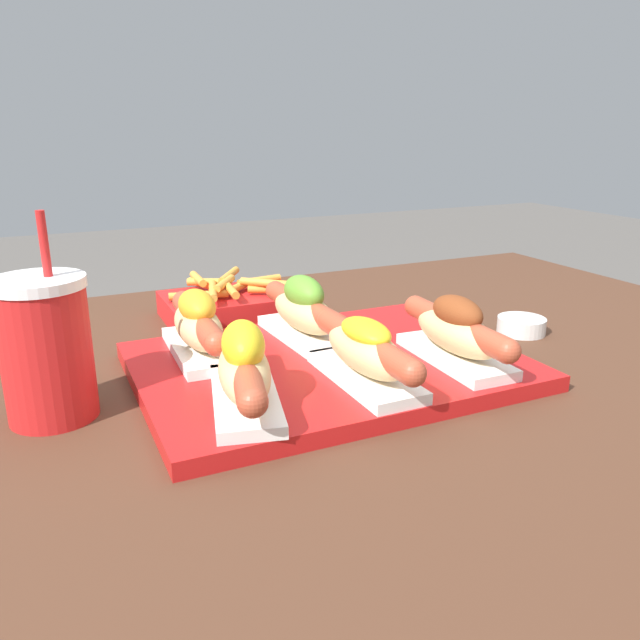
{
  "coord_description": "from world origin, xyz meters",
  "views": [
    {
      "loc": [
        -0.25,
        -0.58,
        1.02
      ],
      "look_at": [
        0.04,
        0.03,
        0.81
      ],
      "focal_mm": 35.0,
      "sensor_mm": 36.0,
      "label": 1
    }
  ],
  "objects_px": {
    "hot_dog_1": "(365,351)",
    "fries_basket": "(229,304)",
    "hot_dog_3": "(198,325)",
    "drink_cup": "(46,349)",
    "sauce_bowl": "(521,325)",
    "hot_dog_4": "(304,311)",
    "hot_dog_2": "(456,332)",
    "serving_tray": "(327,366)",
    "hot_dog_0": "(244,369)"
  },
  "relations": [
    {
      "from": "hot_dog_1",
      "to": "fries_basket",
      "type": "relative_size",
      "value": 1.06
    },
    {
      "from": "hot_dog_3",
      "to": "drink_cup",
      "type": "height_order",
      "value": "drink_cup"
    },
    {
      "from": "hot_dog_1",
      "to": "sauce_bowl",
      "type": "distance_m",
      "value": 0.31
    },
    {
      "from": "hot_dog_4",
      "to": "fries_basket",
      "type": "distance_m",
      "value": 0.19
    },
    {
      "from": "drink_cup",
      "to": "sauce_bowl",
      "type": "bearing_deg",
      "value": 0.61
    },
    {
      "from": "hot_dog_2",
      "to": "hot_dog_4",
      "type": "bearing_deg",
      "value": 130.53
    },
    {
      "from": "serving_tray",
      "to": "hot_dog_0",
      "type": "xyz_separation_m",
      "value": [
        -0.12,
        -0.08,
        0.04
      ]
    },
    {
      "from": "serving_tray",
      "to": "drink_cup",
      "type": "bearing_deg",
      "value": 177.65
    },
    {
      "from": "hot_dog_1",
      "to": "hot_dog_2",
      "type": "xyz_separation_m",
      "value": [
        0.12,
        0.01,
        0.0
      ]
    },
    {
      "from": "sauce_bowl",
      "to": "hot_dog_3",
      "type": "bearing_deg",
      "value": 172.41
    },
    {
      "from": "drink_cup",
      "to": "hot_dog_3",
      "type": "bearing_deg",
      "value": 21.57
    },
    {
      "from": "fries_basket",
      "to": "hot_dog_2",
      "type": "bearing_deg",
      "value": -63.14
    },
    {
      "from": "hot_dog_1",
      "to": "hot_dog_0",
      "type": "bearing_deg",
      "value": -179.8
    },
    {
      "from": "hot_dog_0",
      "to": "hot_dog_2",
      "type": "height_order",
      "value": "hot_dog_0"
    },
    {
      "from": "hot_dog_0",
      "to": "fries_basket",
      "type": "relative_size",
      "value": 1.03
    },
    {
      "from": "drink_cup",
      "to": "hot_dog_0",
      "type": "bearing_deg",
      "value": -27.99
    },
    {
      "from": "hot_dog_2",
      "to": "hot_dog_1",
      "type": "bearing_deg",
      "value": -176.0
    },
    {
      "from": "hot_dog_2",
      "to": "fries_basket",
      "type": "xyz_separation_m",
      "value": [
        -0.16,
        0.32,
        -0.03
      ]
    },
    {
      "from": "serving_tray",
      "to": "hot_dog_4",
      "type": "relative_size",
      "value": 2.12
    },
    {
      "from": "hot_dog_1",
      "to": "drink_cup",
      "type": "distance_m",
      "value": 0.31
    },
    {
      "from": "hot_dog_4",
      "to": "sauce_bowl",
      "type": "distance_m",
      "value": 0.31
    },
    {
      "from": "hot_dog_0",
      "to": "sauce_bowl",
      "type": "bearing_deg",
      "value": 12.52
    },
    {
      "from": "hot_dog_1",
      "to": "sauce_bowl",
      "type": "height_order",
      "value": "hot_dog_1"
    },
    {
      "from": "hot_dog_0",
      "to": "hot_dog_3",
      "type": "xyz_separation_m",
      "value": [
        -0.0,
        0.15,
        -0.0
      ]
    },
    {
      "from": "hot_dog_2",
      "to": "hot_dog_3",
      "type": "relative_size",
      "value": 1.0
    },
    {
      "from": "serving_tray",
      "to": "hot_dog_0",
      "type": "bearing_deg",
      "value": -148.25
    },
    {
      "from": "hot_dog_3",
      "to": "sauce_bowl",
      "type": "distance_m",
      "value": 0.43
    },
    {
      "from": "drink_cup",
      "to": "fries_basket",
      "type": "bearing_deg",
      "value": 44.32
    },
    {
      "from": "drink_cup",
      "to": "fries_basket",
      "type": "relative_size",
      "value": 1.06
    },
    {
      "from": "hot_dog_0",
      "to": "hot_dog_1",
      "type": "relative_size",
      "value": 0.98
    },
    {
      "from": "fries_basket",
      "to": "drink_cup",
      "type": "bearing_deg",
      "value": -135.68
    },
    {
      "from": "hot_dog_0",
      "to": "hot_dog_2",
      "type": "relative_size",
      "value": 0.98
    },
    {
      "from": "hot_dog_4",
      "to": "fries_basket",
      "type": "bearing_deg",
      "value": 103.07
    },
    {
      "from": "serving_tray",
      "to": "fries_basket",
      "type": "distance_m",
      "value": 0.26
    },
    {
      "from": "hot_dog_0",
      "to": "fries_basket",
      "type": "distance_m",
      "value": 0.34
    },
    {
      "from": "hot_dog_1",
      "to": "hot_dog_2",
      "type": "bearing_deg",
      "value": 4.0
    },
    {
      "from": "fries_basket",
      "to": "sauce_bowl",
      "type": "bearing_deg",
      "value": -35.05
    },
    {
      "from": "hot_dog_1",
      "to": "fries_basket",
      "type": "distance_m",
      "value": 0.34
    },
    {
      "from": "hot_dog_2",
      "to": "fries_basket",
      "type": "distance_m",
      "value": 0.36
    },
    {
      "from": "hot_dog_1",
      "to": "hot_dog_3",
      "type": "xyz_separation_m",
      "value": [
        -0.13,
        0.15,
        0.0
      ]
    },
    {
      "from": "serving_tray",
      "to": "fries_basket",
      "type": "bearing_deg",
      "value": 98.47
    },
    {
      "from": "hot_dog_4",
      "to": "drink_cup",
      "type": "xyz_separation_m",
      "value": [
        -0.29,
        -0.06,
        0.02
      ]
    },
    {
      "from": "hot_dog_1",
      "to": "hot_dog_4",
      "type": "distance_m",
      "value": 0.15
    },
    {
      "from": "serving_tray",
      "to": "hot_dog_2",
      "type": "distance_m",
      "value": 0.15
    },
    {
      "from": "serving_tray",
      "to": "hot_dog_4",
      "type": "bearing_deg",
      "value": 87.05
    },
    {
      "from": "hot_dog_2",
      "to": "sauce_bowl",
      "type": "distance_m",
      "value": 0.2
    },
    {
      "from": "sauce_bowl",
      "to": "fries_basket",
      "type": "xyz_separation_m",
      "value": [
        -0.34,
        0.24,
        0.01
      ]
    },
    {
      "from": "serving_tray",
      "to": "hot_dog_0",
      "type": "relative_size",
      "value": 2.17
    },
    {
      "from": "hot_dog_1",
      "to": "hot_dog_2",
      "type": "distance_m",
      "value": 0.12
    },
    {
      "from": "hot_dog_4",
      "to": "fries_basket",
      "type": "xyz_separation_m",
      "value": [
        -0.04,
        0.18,
        -0.03
      ]
    }
  ]
}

